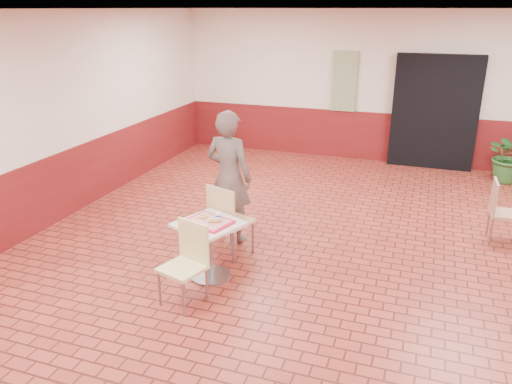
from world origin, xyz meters
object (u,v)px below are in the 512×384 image
(main_table, at_px, (209,241))
(long_john_donut, at_px, (215,221))
(chair_second_left, at_px, (501,208))
(chair_main_front, at_px, (187,259))
(serving_tray, at_px, (209,222))
(potted_plant, at_px, (511,156))
(ring_donut, at_px, (203,216))
(customer, at_px, (229,177))
(paper_cup, at_px, (218,216))
(chair_main_back, at_px, (227,217))

(main_table, relative_size, long_john_donut, 4.31)
(long_john_donut, distance_m, chair_second_left, 3.91)
(main_table, distance_m, chair_main_front, 0.55)
(main_table, distance_m, chair_second_left, 3.96)
(serving_tray, distance_m, potted_plant, 6.23)
(main_table, xyz_separation_m, ring_donut, (-0.09, 0.06, 0.27))
(serving_tray, distance_m, long_john_donut, 0.10)
(customer, bearing_deg, ring_donut, 103.09)
(main_table, distance_m, potted_plant, 6.23)
(main_table, xyz_separation_m, chair_main_front, (-0.01, -0.55, 0.03))
(main_table, relative_size, ring_donut, 7.04)
(paper_cup, distance_m, chair_second_left, 3.86)
(chair_main_front, height_order, potted_plant, potted_plant)
(customer, height_order, long_john_donut, customer)
(ring_donut, bearing_deg, chair_main_back, 79.94)
(main_table, height_order, chair_second_left, chair_second_left)
(main_table, height_order, customer, customer)
(serving_tray, height_order, chair_second_left, chair_second_left)
(paper_cup, distance_m, potted_plant, 6.12)
(customer, relative_size, chair_second_left, 2.10)
(customer, bearing_deg, chair_main_back, 117.57)
(chair_main_back, height_order, long_john_donut, chair_main_back)
(chair_second_left, bearing_deg, customer, 106.69)
(chair_main_back, bearing_deg, paper_cup, 120.23)
(chair_main_back, relative_size, chair_second_left, 1.12)
(chair_main_front, xyz_separation_m, chair_second_left, (3.31, 2.74, -0.03))
(chair_main_back, relative_size, paper_cup, 11.52)
(ring_donut, relative_size, long_john_donut, 0.61)
(chair_second_left, height_order, potted_plant, potted_plant)
(long_john_donut, bearing_deg, potted_plant, 53.90)
(main_table, height_order, chair_main_front, chair_main_front)
(serving_tray, distance_m, chair_second_left, 3.97)
(chair_main_back, distance_m, chair_second_left, 3.68)
(main_table, xyz_separation_m, paper_cup, (0.09, 0.07, 0.30))
(serving_tray, bearing_deg, main_table, -153.43)
(ring_donut, distance_m, potted_plant, 6.24)
(chair_main_back, height_order, potted_plant, potted_plant)
(paper_cup, bearing_deg, ring_donut, -174.89)
(main_table, distance_m, customer, 1.16)
(potted_plant, bearing_deg, serving_tray, -126.85)
(main_table, height_order, paper_cup, paper_cup)
(ring_donut, height_order, long_john_donut, long_john_donut)
(ring_donut, bearing_deg, chair_second_left, 32.25)
(long_john_donut, bearing_deg, chair_main_back, 98.67)
(chair_main_front, relative_size, customer, 0.50)
(main_table, height_order, serving_tray, serving_tray)
(chair_main_back, bearing_deg, serving_tray, 109.71)
(chair_main_back, height_order, chair_second_left, chair_main_back)
(main_table, distance_m, long_john_donut, 0.29)
(long_john_donut, bearing_deg, serving_tray, 167.00)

